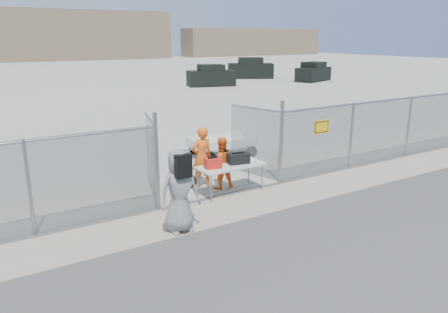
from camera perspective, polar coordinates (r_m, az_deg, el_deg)
ground at (r=10.86m, az=5.60°, el=-8.01°), size 160.00×160.00×0.00m
tarmac_inside at (r=50.44m, az=-24.92°, el=9.12°), size 160.00×80.00×0.01m
dirt_strip at (r=11.60m, az=2.61°, el=-6.33°), size 44.00×1.60×0.01m
distant_hills at (r=86.60m, az=-25.10°, el=14.15°), size 140.00×6.00×9.00m
chain_link_fence at (r=12.05m, az=-0.00°, el=0.00°), size 40.00×0.20×2.20m
folding_table at (r=12.35m, az=0.90°, el=-2.93°), size 1.98×0.89×0.83m
orange_bag at (r=11.89m, az=-1.46°, el=-0.88°), size 0.48×0.36×0.28m
black_duffel at (r=12.34m, az=1.86°, el=-0.24°), size 0.66×0.45×0.29m
security_worker_left at (r=12.74m, az=-2.93°, el=-0.10°), size 0.67×0.46×1.80m
security_worker_right at (r=12.59m, az=-0.40°, el=-0.88°), size 0.86×0.73×1.54m
visitor at (r=9.84m, az=-5.84°, el=-4.50°), size 0.96×0.63×1.93m
utility_trailer at (r=16.23m, az=-0.20°, el=1.42°), size 3.24×1.86×0.76m
parked_vehicle_near at (r=39.46m, az=-1.71°, el=10.51°), size 4.45×2.84×1.86m
parked_vehicle_mid at (r=47.10m, az=3.47°, el=11.44°), size 5.12×4.06×2.11m
parked_vehicle_far at (r=44.67m, az=11.59°, el=10.77°), size 4.46×3.06×1.85m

